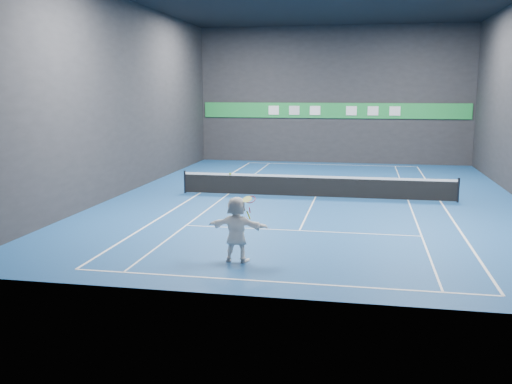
% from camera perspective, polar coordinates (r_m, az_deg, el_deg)
% --- Properties ---
extents(ground, '(26.00, 26.00, 0.00)m').
position_cam_1_polar(ground, '(26.14, 5.96, -0.54)').
color(ground, navy).
rests_on(ground, ground).
extents(wall_back, '(18.00, 0.10, 9.00)m').
position_cam_1_polar(wall_back, '(38.67, 7.77, 9.56)').
color(wall_back, '#262628').
rests_on(wall_back, ground).
extents(wall_front, '(18.00, 0.10, 9.00)m').
position_cam_1_polar(wall_front, '(12.79, 1.23, 8.76)').
color(wall_front, '#262628').
rests_on(wall_front, ground).
extents(wall_left, '(0.10, 26.00, 9.00)m').
position_cam_1_polar(wall_left, '(27.93, -12.85, 9.23)').
color(wall_left, '#262628').
rests_on(wall_left, ground).
extents(baseline_near, '(10.98, 0.08, 0.01)m').
position_cam_1_polar(baseline_near, '(14.69, 1.90, -8.96)').
color(baseline_near, white).
rests_on(baseline_near, ground).
extents(baseline_far, '(10.98, 0.08, 0.01)m').
position_cam_1_polar(baseline_far, '(37.86, 7.51, 2.73)').
color(baseline_far, white).
rests_on(baseline_far, ground).
extents(sideline_doubles_left, '(0.08, 23.78, 0.01)m').
position_cam_1_polar(sideline_doubles_left, '(27.15, -5.67, -0.13)').
color(sideline_doubles_left, white).
rests_on(sideline_doubles_left, ground).
extents(sideline_doubles_right, '(0.08, 23.78, 0.01)m').
position_cam_1_polar(sideline_doubles_right, '(26.27, 17.97, -0.92)').
color(sideline_doubles_right, white).
rests_on(sideline_doubles_right, ground).
extents(sideline_singles_left, '(0.06, 23.78, 0.01)m').
position_cam_1_polar(sideline_singles_left, '(26.79, -2.83, -0.23)').
color(sideline_singles_left, white).
rests_on(sideline_singles_left, ground).
extents(sideline_singles_right, '(0.06, 23.78, 0.01)m').
position_cam_1_polar(sideline_singles_right, '(26.13, 14.97, -0.83)').
color(sideline_singles_right, white).
rests_on(sideline_singles_right, ground).
extents(service_line_near, '(8.23, 0.06, 0.01)m').
position_cam_1_polar(service_line_near, '(19.91, 4.36, -3.87)').
color(service_line_near, white).
rests_on(service_line_near, ground).
extents(service_line_far, '(8.23, 0.06, 0.01)m').
position_cam_1_polar(service_line_far, '(32.44, 6.93, 1.52)').
color(service_line_far, white).
rests_on(service_line_far, ground).
extents(center_service_line, '(0.06, 12.80, 0.01)m').
position_cam_1_polar(center_service_line, '(26.14, 5.96, -0.53)').
color(center_service_line, white).
rests_on(center_service_line, ground).
extents(player, '(1.79, 0.69, 1.88)m').
position_cam_1_polar(player, '(16.14, -1.94, -3.73)').
color(player, white).
rests_on(player, ground).
extents(tennis_ball, '(0.07, 0.07, 0.07)m').
position_cam_1_polar(tennis_ball, '(16.10, -2.60, 1.81)').
color(tennis_ball, '#BEEF27').
rests_on(tennis_ball, player).
extents(tennis_net, '(12.50, 0.10, 1.07)m').
position_cam_1_polar(tennis_net, '(26.05, 5.98, 0.63)').
color(tennis_net, black).
rests_on(tennis_net, ground).
extents(sponsor_banner, '(17.64, 0.11, 1.00)m').
position_cam_1_polar(sponsor_banner, '(38.62, 7.73, 8.07)').
color(sponsor_banner, green).
rests_on(sponsor_banner, wall_back).
extents(tennis_racket, '(0.47, 0.36, 0.70)m').
position_cam_1_polar(tennis_racket, '(15.94, -0.63, -0.98)').
color(tennis_racket, red).
rests_on(tennis_racket, player).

